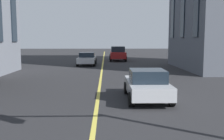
{
  "coord_description": "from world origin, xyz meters",
  "views": [
    {
      "loc": [
        -0.22,
        -0.4,
        2.73
      ],
      "look_at": [
        8.98,
        -0.6,
        1.66
      ],
      "focal_mm": 41.57,
      "sensor_mm": 36.0,
      "label": 1
    }
  ],
  "objects": [
    {
      "name": "car_silver_trailing",
      "position": [
        11.42,
        -2.25,
        0.7
      ],
      "size": [
        3.9,
        1.89,
        1.4
      ],
      "color": "#B7BABF",
      "rests_on": "ground_plane"
    },
    {
      "name": "lane_centre_line",
      "position": [
        20.0,
        0.0,
        0.0
      ],
      "size": [
        80.0,
        0.16,
        0.01
      ],
      "color": "#D8C64C",
      "rests_on": "ground_plane"
    },
    {
      "name": "car_red_mid",
      "position": [
        33.7,
        -1.91,
        0.97
      ],
      "size": [
        4.7,
        2.14,
        1.88
      ],
      "color": "#B21E1E",
      "rests_on": "ground_plane"
    },
    {
      "name": "car_silver_parked_a",
      "position": [
        27.82,
        1.69,
        0.7
      ],
      "size": [
        4.4,
        1.95,
        1.37
      ],
      "color": "#B7BABF",
      "rests_on": "ground_plane"
    }
  ]
}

